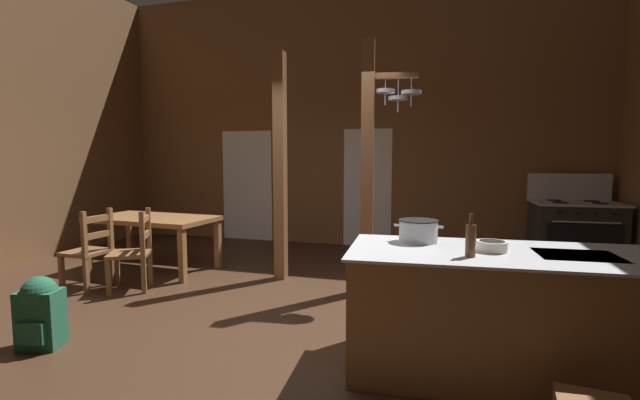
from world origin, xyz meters
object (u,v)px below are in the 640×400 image
Objects in this scene: kitchen_island at (501,314)px; stockpot_on_counter at (418,231)px; ladderback_chair_by_post at (134,252)px; backpack at (40,310)px; stove_range at (574,233)px; dining_table at (153,223)px; ladderback_chair_near_window at (90,251)px; bottle_tall_on_counter at (471,240)px; mixing_bowl_on_counter at (492,246)px.

stockpot_on_counter reaches higher than kitchen_island.
ladderback_chair_by_post is 1.59× the size of backpack.
stove_range is 5.93m from ladderback_chair_by_post.
ladderback_chair_near_window is at bearing -100.04° from dining_table.
bottle_tall_on_counter is (3.33, 0.36, 0.70)m from backpack.
dining_table is 4.04m from stockpot_on_counter.
ladderback_chair_near_window and ladderback_chair_by_post have the same top height.
kitchen_island is 4.55m from ladderback_chair_near_window.
stockpot_on_counter is (2.97, 0.80, 0.67)m from backpack.
bottle_tall_on_counter is at bearing -124.93° from mixing_bowl_on_counter.
ladderback_chair_near_window is at bearing -170.16° from ladderback_chair_by_post.
mixing_bowl_on_counter reaches higher than ladderback_chair_near_window.
stove_range is at bearing 60.15° from stockpot_on_counter.
ladderback_chair_by_post is 3.99m from mixing_bowl_on_counter.
backpack is (0.90, -1.44, -0.14)m from ladderback_chair_near_window.
ladderback_chair_by_post is at bearing -65.59° from dining_table.
ladderback_chair_near_window is (-5.84, -2.79, -0.03)m from stove_range.
ladderback_chair_near_window reaches higher than backpack.
dining_table is at bearing -162.00° from stove_range.
bottle_tall_on_counter is at bearing -26.44° from dining_table.
stove_range is 4.51× the size of bottle_tall_on_counter.
ladderback_chair_by_post reaches higher than dining_table.
ladderback_chair_by_post reaches higher than kitchen_island.
dining_table is at bearing 156.91° from mixing_bowl_on_counter.
stockpot_on_counter is 1.29× the size of bottle_tall_on_counter.
dining_table is 4.56m from bottle_tall_on_counter.
kitchen_island is at bearing -10.71° from ladderback_chair_near_window.
dining_table is (-5.67, -1.84, 0.17)m from stove_range.
bottle_tall_on_counter is at bearing -14.29° from ladderback_chair_near_window.
dining_table is 1.85× the size of ladderback_chair_near_window.
mixing_bowl_on_counter is (0.52, -0.21, -0.05)m from stockpot_on_counter.
kitchen_island is at bearing -22.58° from dining_table.
bottle_tall_on_counter is (3.69, -1.18, 0.56)m from ladderback_chair_by_post.
ladderback_chair_by_post is at bearing 162.31° from bottle_tall_on_counter.
stove_range is 3.49× the size of stockpot_on_counter.
ladderback_chair_near_window is 4.41m from bottle_tall_on_counter.
stove_range reaches higher than kitchen_island.
backpack is 3.43m from bottle_tall_on_counter.
backpack is 3.59m from mixing_bowl_on_counter.
stove_range is 1.39× the size of ladderback_chair_near_window.
stove_range is (1.37, 3.63, 0.03)m from kitchen_island.
mixing_bowl_on_counter is (3.84, -0.95, 0.49)m from ladderback_chair_by_post.
bottle_tall_on_counter is (-1.60, -3.87, 0.53)m from stove_range.
stove_range is at bearing 40.61° from backpack.
mixing_bowl_on_counter is (4.23, -1.80, 0.29)m from dining_table.
ladderback_chair_near_window is at bearing -154.48° from stove_range.
stockpot_on_counter is at bearing 161.71° from kitchen_island.
stove_range is 1.39× the size of ladderback_chair_by_post.
backpack is at bearing -139.39° from stove_range.
stockpot_on_counter is 1.80× the size of mixing_bowl_on_counter.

